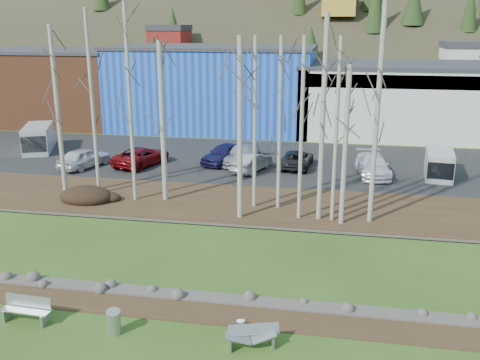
% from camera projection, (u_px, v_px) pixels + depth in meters
% --- Properties ---
extents(ground, '(200.00, 200.00, 0.00)m').
position_uv_depth(ground, '(134.00, 337.00, 18.67)').
color(ground, '#2D4C16').
rests_on(ground, ground).
extents(dirt_strip, '(80.00, 1.80, 0.03)m').
position_uv_depth(dirt_strip, '(154.00, 306.00, 20.65)').
color(dirt_strip, '#382616').
rests_on(dirt_strip, ground).
extents(near_bank_rocks, '(80.00, 0.80, 0.50)m').
position_uv_depth(near_bank_rocks, '(162.00, 294.00, 21.60)').
color(near_bank_rocks, '#47423D').
rests_on(near_bank_rocks, ground).
extents(river, '(80.00, 8.00, 0.90)m').
position_uv_depth(river, '(189.00, 253.00, 25.46)').
color(river, black).
rests_on(river, ground).
extents(far_bank_rocks, '(80.00, 0.80, 0.46)m').
position_uv_depth(far_bank_rocks, '(209.00, 223.00, 29.33)').
color(far_bank_rocks, '#47423D').
rests_on(far_bank_rocks, ground).
extents(far_bank, '(80.00, 7.00, 0.15)m').
position_uv_depth(far_bank, '(222.00, 203.00, 32.33)').
color(far_bank, '#382616').
rests_on(far_bank, ground).
extents(parking_lot, '(80.00, 14.00, 0.14)m').
position_uv_depth(parking_lot, '(250.00, 160.00, 42.23)').
color(parking_lot, black).
rests_on(parking_lot, ground).
extents(building_brick, '(16.32, 12.24, 7.80)m').
position_uv_depth(building_brick, '(55.00, 86.00, 58.50)').
color(building_brick, brown).
rests_on(building_brick, ground).
extents(building_blue, '(20.40, 12.24, 8.30)m').
position_uv_depth(building_blue, '(215.00, 87.00, 55.32)').
color(building_blue, '#0F40B7').
rests_on(building_blue, ground).
extents(building_white, '(18.36, 12.24, 6.80)m').
position_uv_depth(building_white, '(394.00, 98.00, 52.40)').
color(building_white, silver).
rests_on(building_white, ground).
extents(bench_intact, '(1.90, 0.67, 0.94)m').
position_uv_depth(bench_intact, '(27.00, 309.00, 19.56)').
color(bench_intact, '#A4A7A9').
rests_on(bench_intact, ground).
extents(bench_damaged, '(1.82, 1.04, 0.77)m').
position_uv_depth(bench_damaged, '(252.00, 336.00, 18.01)').
color(bench_damaged, '#A4A7A9').
rests_on(bench_damaged, ground).
extents(litter_bin, '(0.63, 0.63, 0.82)m').
position_uv_depth(litter_bin, '(114.00, 323.00, 18.76)').
color(litter_bin, '#A4A7A9').
rests_on(litter_bin, ground).
extents(seagull, '(0.36, 0.19, 0.27)m').
position_uv_depth(seagull, '(241.00, 321.00, 19.37)').
color(seagull, gold).
rests_on(seagull, ground).
extents(dirt_mound, '(3.30, 2.33, 0.65)m').
position_uv_depth(dirt_mound, '(86.00, 195.00, 32.44)').
color(dirt_mound, black).
rests_on(dirt_mound, far_bank).
extents(birch_0, '(0.27, 0.27, 10.34)m').
position_uv_depth(birch_0, '(58.00, 114.00, 31.84)').
color(birch_0, beige).
rests_on(birch_0, far_bank).
extents(birch_1, '(0.22, 0.22, 11.26)m').
position_uv_depth(birch_1, '(92.00, 105.00, 32.33)').
color(birch_1, beige).
rests_on(birch_1, far_bank).
extents(birch_2, '(0.31, 0.31, 9.46)m').
position_uv_depth(birch_2, '(162.00, 123.00, 31.42)').
color(birch_2, beige).
rests_on(birch_2, far_bank).
extents(birch_3, '(0.22, 0.22, 11.56)m').
position_uv_depth(birch_3, '(130.00, 105.00, 31.10)').
color(birch_3, beige).
rests_on(birch_3, far_bank).
extents(birch_4, '(0.29, 0.29, 9.80)m').
position_uv_depth(birch_4, '(240.00, 130.00, 28.40)').
color(birch_4, beige).
rests_on(birch_4, far_bank).
extents(birch_5, '(0.21, 0.21, 9.76)m').
position_uv_depth(birch_5, '(280.00, 125.00, 29.96)').
color(birch_5, beige).
rests_on(birch_5, far_bank).
extents(birch_6, '(0.20, 0.20, 9.79)m').
position_uv_depth(birch_6, '(301.00, 131.00, 28.27)').
color(birch_6, beige).
rests_on(birch_6, far_bank).
extents(birch_7, '(0.27, 0.27, 10.87)m').
position_uv_depth(birch_7, '(323.00, 121.00, 27.99)').
color(birch_7, beige).
rests_on(birch_7, far_bank).
extents(birch_8, '(0.26, 0.26, 8.40)m').
position_uv_depth(birch_8, '(345.00, 147.00, 27.69)').
color(birch_8, beige).
rests_on(birch_8, far_bank).
extents(birch_9, '(0.26, 0.26, 11.98)m').
position_uv_depth(birch_9, '(377.00, 112.00, 27.47)').
color(birch_9, beige).
rests_on(birch_9, far_bank).
extents(birch_10, '(0.20, 0.20, 9.79)m').
position_uv_depth(birch_10, '(336.00, 132.00, 27.96)').
color(birch_10, beige).
rests_on(birch_10, far_bank).
extents(birch_11, '(0.21, 0.21, 9.76)m').
position_uv_depth(birch_11, '(255.00, 124.00, 30.20)').
color(birch_11, beige).
rests_on(birch_11, far_bank).
extents(car_0, '(3.02, 4.71, 1.49)m').
position_uv_depth(car_0, '(84.00, 158.00, 39.80)').
color(car_0, white).
rests_on(car_0, parking_lot).
extents(car_1, '(3.65, 5.50, 1.40)m').
position_uv_depth(car_1, '(142.00, 156.00, 40.39)').
color(car_1, maroon).
rests_on(car_1, parking_lot).
extents(car_2, '(2.60, 5.11, 1.42)m').
position_uv_depth(car_2, '(242.00, 154.00, 40.92)').
color(car_2, '#A9AEB2').
rests_on(car_2, parking_lot).
extents(car_3, '(3.27, 4.78, 1.51)m').
position_uv_depth(car_3, '(224.00, 154.00, 40.92)').
color(car_3, navy).
rests_on(car_3, parking_lot).
extents(car_4, '(2.69, 4.33, 1.35)m').
position_uv_depth(car_4, '(252.00, 162.00, 38.84)').
color(car_4, '#ADADAF').
rests_on(car_4, parking_lot).
extents(car_5, '(2.46, 4.72, 1.27)m').
position_uv_depth(car_5, '(297.00, 159.00, 39.91)').
color(car_5, black).
rests_on(car_5, parking_lot).
extents(car_6, '(2.57, 5.20, 1.45)m').
position_uv_depth(car_6, '(373.00, 165.00, 37.72)').
color(car_6, white).
rests_on(car_6, parking_lot).
extents(van_white, '(2.25, 4.42, 1.86)m').
position_uv_depth(van_white, '(439.00, 164.00, 37.24)').
color(van_white, silver).
rests_on(van_white, parking_lot).
extents(van_grey, '(3.74, 5.29, 2.14)m').
position_uv_depth(van_grey, '(38.00, 139.00, 44.68)').
color(van_grey, silver).
rests_on(van_grey, parking_lot).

